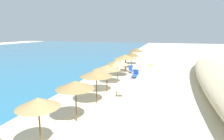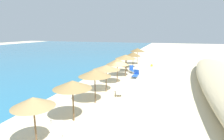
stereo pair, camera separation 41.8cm
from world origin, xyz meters
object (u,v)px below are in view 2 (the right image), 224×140
Objects in this scene: beach_umbrella_1 at (33,102)px; beach_umbrella_5 at (117,62)px; beach_umbrella_6 at (126,57)px; beach_ball at (152,65)px; beach_umbrella_2 at (72,85)px; lounge_chair_2 at (56,133)px; beach_umbrella_3 at (95,73)px; lounge_chair_0 at (120,90)px; beach_umbrella_9 at (137,50)px; beach_umbrella_8 at (133,54)px; beach_umbrella_4 at (106,67)px; beach_umbrella_7 at (127,57)px; lounge_chair_1 at (136,74)px; lounge_chair_3 at (132,70)px.

beach_umbrella_1 is 0.96× the size of beach_umbrella_5.
beach_ball is at bearing -16.72° from beach_umbrella_6.
beach_umbrella_2 reaches higher than beach_ball.
beach_umbrella_6 reaches higher than lounge_chair_2.
lounge_chair_0 is (2.65, -1.32, -2.08)m from beach_umbrella_3.
lounge_chair_0 is 15.46m from beach_ball.
beach_umbrella_9 is at bearing -0.14° from beach_umbrella_2.
beach_umbrella_3 is 19.43m from beach_umbrella_9.
beach_umbrella_4 is at bearing -179.77° from beach_umbrella_8.
lounge_chair_2 is (-18.49, -0.52, -1.71)m from beach_umbrella_7.
beach_umbrella_4 is at bearing 2.06° from beach_umbrella_3.
beach_umbrella_6 is at bearing -0.90° from beach_umbrella_3.
beach_umbrella_1 reaches higher than lounge_chair_2.
lounge_chair_1 is at bearing -100.49° from beach_umbrella_6.
beach_umbrella_8 reaches higher than lounge_chair_3.
beach_umbrella_4 is (9.67, -0.25, -0.06)m from beach_umbrella_1.
beach_umbrella_7 is 1.78× the size of lounge_chair_3.
lounge_chair_2 is at bearing 56.00° from lounge_chair_3.
beach_umbrella_2 reaches higher than lounge_chair_2.
beach_umbrella_4 is 9.01m from lounge_chair_2.
beach_umbrella_8 is 0.87× the size of beach_umbrella_9.
beach_umbrella_7 reaches higher than beach_ball.
beach_umbrella_3 is 1.88× the size of lounge_chair_1.
beach_umbrella_2 is 1.75× the size of lounge_chair_2.
beach_umbrella_1 is at bearing 179.50° from beach_umbrella_8.
beach_ball is at bearing -108.88° from lounge_chair_0.
beach_umbrella_2 is at bearing 178.07° from beach_umbrella_3.
beach_umbrella_8 is at bearing 123.88° from beach_ball.
beach_umbrella_3 is 0.97× the size of beach_umbrella_9.
beach_umbrella_1 is 22.83m from beach_umbrella_8.
beach_umbrella_8 is 1.63× the size of lounge_chair_2.
beach_umbrella_1 is 26.08m from beach_umbrella_9.
beach_umbrella_9 is 1.77× the size of lounge_chair_0.
lounge_chair_0 is at bearing -117.77° from lounge_chair_2.
lounge_chair_0 reaches higher than lounge_chair_2.
beach_umbrella_3 is at bearing -178.30° from beach_umbrella_7.
beach_umbrella_1 is 9.67m from beach_umbrella_4.
beach_umbrella_1 reaches higher than lounge_chair_1.
lounge_chair_3 is at bearing 160.48° from beach_ball.
beach_umbrella_4 is 0.91× the size of beach_umbrella_9.
beach_umbrella_8 is at bearing 2.82° from beach_umbrella_6.
beach_umbrella_5 is (9.66, -0.17, 0.02)m from beach_umbrella_2.
lounge_chair_3 is at bearing -2.79° from beach_umbrella_1.
beach_umbrella_6 is 2.58m from lounge_chair_1.
beach_umbrella_9 is 25.29m from lounge_chair_2.
beach_umbrella_3 is 12.73m from beach_umbrella_7.
beach_umbrella_6 is at bearing -1.65° from beach_umbrella_5.
beach_umbrella_6 reaches higher than beach_umbrella_4.
beach_umbrella_6 is 1.16× the size of beach_umbrella_7.
beach_umbrella_2 is 0.97× the size of beach_umbrella_3.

